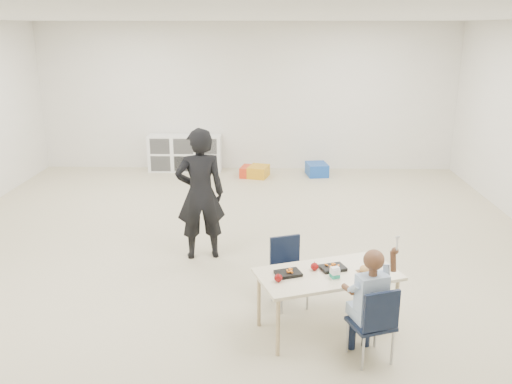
{
  "coord_description": "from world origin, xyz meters",
  "views": [
    {
      "loc": [
        0.45,
        -5.96,
        2.68
      ],
      "look_at": [
        0.29,
        0.06,
        0.85
      ],
      "focal_mm": 38.0,
      "sensor_mm": 36.0,
      "label": 1
    }
  ],
  "objects_px": {
    "table": "(327,301)",
    "adult": "(200,194)",
    "chair_near": "(371,322)",
    "child": "(372,301)",
    "cubby_shelf": "(185,153)"
  },
  "relations": [
    {
      "from": "table",
      "to": "adult",
      "type": "distance_m",
      "value": 2.18
    },
    {
      "from": "chair_near",
      "to": "child",
      "type": "bearing_deg",
      "value": 0.0
    },
    {
      "from": "child",
      "to": "cubby_shelf",
      "type": "bearing_deg",
      "value": 92.19
    },
    {
      "from": "adult",
      "to": "chair_near",
      "type": "bearing_deg",
      "value": 116.02
    },
    {
      "from": "cubby_shelf",
      "to": "chair_near",
      "type": "bearing_deg",
      "value": -68.2
    },
    {
      "from": "chair_near",
      "to": "table",
      "type": "bearing_deg",
      "value": 105.7
    },
    {
      "from": "table",
      "to": "cubby_shelf",
      "type": "height_order",
      "value": "cubby_shelf"
    },
    {
      "from": "table",
      "to": "cubby_shelf",
      "type": "distance_m",
      "value": 6.18
    },
    {
      "from": "table",
      "to": "chair_near",
      "type": "height_order",
      "value": "chair_near"
    },
    {
      "from": "chair_near",
      "to": "cubby_shelf",
      "type": "distance_m",
      "value": 6.72
    },
    {
      "from": "child",
      "to": "chair_near",
      "type": "bearing_deg",
      "value": 0.0
    },
    {
      "from": "chair_near",
      "to": "adult",
      "type": "bearing_deg",
      "value": 108.9
    },
    {
      "from": "chair_near",
      "to": "adult",
      "type": "distance_m",
      "value": 2.72
    },
    {
      "from": "table",
      "to": "cubby_shelf",
      "type": "bearing_deg",
      "value": 90.99
    },
    {
      "from": "table",
      "to": "chair_near",
      "type": "bearing_deg",
      "value": -74.3
    }
  ]
}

